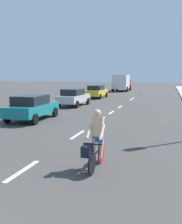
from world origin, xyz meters
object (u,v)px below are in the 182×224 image
(parked_car_teal, at_px, (32,107))
(parked_car_yellow, at_px, (96,91))
(parked_car_silver, at_px, (74,97))
(delivery_truck, at_px, (122,82))
(cyclist, at_px, (95,142))

(parked_car_teal, relative_size, parked_car_yellow, 1.03)
(parked_car_silver, distance_m, parked_car_yellow, 8.21)
(parked_car_silver, height_order, delivery_truck, delivery_truck)
(cyclist, bearing_deg, parked_car_yellow, -74.57)
(delivery_truck, bearing_deg, parked_car_teal, -91.23)
(cyclist, distance_m, delivery_truck, 37.40)
(cyclist, relative_size, parked_car_silver, 0.43)
(delivery_truck, bearing_deg, parked_car_silver, -91.69)
(parked_car_teal, distance_m, parked_car_yellow, 15.81)
(cyclist, relative_size, parked_car_teal, 0.42)
(delivery_truck, bearing_deg, parked_car_yellow, -92.94)
(parked_car_teal, xyz_separation_m, parked_car_yellow, (-0.24, 15.81, -0.00))
(cyclist, bearing_deg, delivery_truck, -81.31)
(parked_car_teal, bearing_deg, cyclist, -50.54)
(parked_car_yellow, height_order, delivery_truck, delivery_truck)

